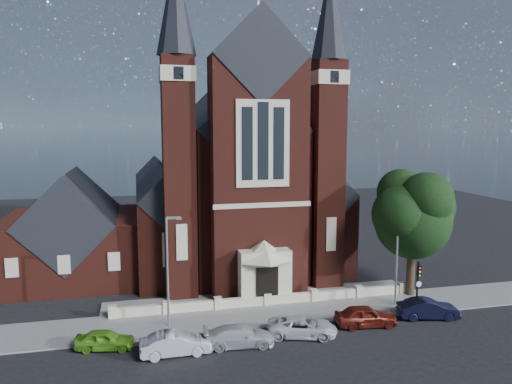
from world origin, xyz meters
The scene contains 16 objects.
ground centered at (0.00, 15.00, 0.00)m, with size 120.00×120.00×0.00m, color black.
pavement_strip centered at (0.00, 4.50, 0.00)m, with size 60.00×5.00×0.12m, color slate.
forecourt_paving centered at (0.00, 8.50, 0.00)m, with size 26.00×3.00×0.14m, color slate.
forecourt_wall centered at (0.00, 6.50, 0.00)m, with size 24.00×0.40×0.90m, color beige.
church centered at (0.00, 22.94, 8.19)m, with size 20.01×34.90×29.20m.
parish_hall centered at (-16.00, 18.00, 4.01)m, with size 12.00×12.20×10.24m.
street_tree centered at (12.60, 5.71, 6.96)m, with size 6.40×6.60×10.70m.
street_lamp_left centered at (-7.91, 4.00, 4.60)m, with size 1.16×0.22×8.09m.
street_lamp_right centered at (10.09, 4.00, 4.60)m, with size 1.16×0.22×8.09m.
traffic_signal centered at (11.00, 2.43, 2.58)m, with size 0.28×0.42×4.00m.
car_lime_van centered at (-12.25, 1.36, 0.65)m, with size 1.53×3.80×1.29m, color #5BA320.
car_silver_a centered at (-7.87, -0.53, 0.73)m, with size 1.55×4.46×1.47m, color silver.
car_silver_b centered at (-3.70, -0.23, 0.68)m, with size 1.90×4.68×1.36m, color #B6BABF.
car_white_suv centered at (0.86, 0.28, 0.67)m, with size 2.21×4.80×1.33m, color silver.
car_dark_red centered at (5.88, 0.86, 0.76)m, with size 1.80×4.48×1.53m, color #5C180F.
car_navy centered at (11.11, 1.10, 0.74)m, with size 1.57×4.51×1.49m, color black.
Camera 1 is at (-9.94, -30.87, 14.41)m, focal length 35.00 mm.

